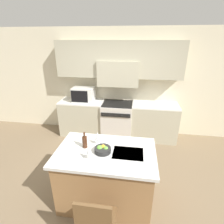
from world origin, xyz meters
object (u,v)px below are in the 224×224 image
Objects in this scene: wine_glass_near at (89,150)px; microwave at (84,94)px; island_chair at (96,223)px; fruit_bowl at (103,149)px; wine_bottle at (85,142)px; range_stove at (117,120)px; wine_glass_far at (98,136)px.

microwave is at bearing 108.78° from wine_glass_near.
island_chair is 3.88× the size of fruit_bowl.
wine_bottle reaches higher than island_chair.
microwave is 2.27× the size of fruit_bowl.
fruit_bowl is at bearing -89.06° from range_stove.
wine_bottle reaches higher than wine_glass_far.
wine_glass_near is at bearing -125.70° from fruit_bowl.
wine_bottle is at bearing -148.41° from wine_glass_far.
wine_bottle is at bearing -72.62° from microwave.
microwave is at bearing 113.65° from fruit_bowl.
range_stove is at bearing 82.81° from wine_bottle.
wine_glass_near is (-0.10, -2.25, 0.60)m from range_stove.
wine_glass_far is 0.24m from fruit_bowl.
island_chair is at bearing -84.74° from fruit_bowl.
wine_glass_far is at bearing 31.59° from wine_bottle.
island_chair is 1.04m from wine_bottle.
range_stove is 1.97m from wine_glass_far.
island_chair is 0.89m from fruit_bowl.
wine_bottle is 1.19× the size of wine_glass_far.
microwave is (-0.88, 0.02, 0.65)m from range_stove.
range_stove is 3.88× the size of fruit_bowl.
wine_glass_near reaches higher than range_stove.
range_stove is at bearing -1.22° from microwave.
fruit_bowl is (0.28, -0.08, -0.05)m from wine_bottle.
wine_bottle is (-0.25, -1.98, 0.55)m from range_stove.
range_stove is 4.40× the size of wine_glass_near.
wine_bottle is 0.31m from wine_glass_near.
island_chair is at bearing -71.01° from microwave.
microwave is 0.59× the size of island_chair.
fruit_bowl reaches higher than range_stove.
range_stove is at bearing 92.12° from island_chair.
microwave reaches higher than wine_glass_near.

